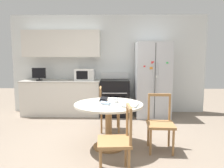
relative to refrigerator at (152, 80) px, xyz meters
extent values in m
plane|color=gray|center=(-1.12, -2.19, -0.93)|extent=(14.00, 14.00, 0.00)
cube|color=silver|center=(-1.12, 0.46, 0.37)|extent=(5.20, 0.10, 2.60)
cube|color=silver|center=(-2.33, 0.24, 0.91)|extent=(1.99, 0.34, 0.68)
cube|color=silver|center=(-2.33, 0.10, -0.50)|extent=(1.99, 0.62, 0.86)
cube|color=#B7B2A8|center=(-2.33, 0.10, -0.05)|extent=(2.02, 0.64, 0.03)
cube|color=#B2B5BA|center=(0.00, 0.00, 0.00)|extent=(0.84, 0.77, 1.86)
cube|color=#333333|center=(0.00, -0.39, 0.00)|extent=(0.01, 0.01, 1.79)
cylinder|color=silver|center=(-0.05, -0.40, 0.05)|extent=(0.02, 0.02, 0.78)
cylinder|color=silver|center=(0.05, -0.40, 0.05)|extent=(0.02, 0.02, 0.78)
cube|color=red|center=(-0.25, -0.39, 0.35)|extent=(0.05, 0.02, 0.04)
cube|color=orange|center=(-0.10, -0.39, 0.31)|extent=(0.07, 0.01, 0.05)
cube|color=white|center=(0.04, -0.39, 0.11)|extent=(0.06, 0.02, 0.05)
cube|color=#3FB259|center=(0.27, -0.39, 0.44)|extent=(0.05, 0.01, 0.04)
cube|color=red|center=(-0.07, -0.39, 0.44)|extent=(0.06, 0.01, 0.05)
cube|color=black|center=(-0.95, 0.07, -0.48)|extent=(0.73, 0.64, 0.90)
cube|color=black|center=(-0.95, -0.26, -0.57)|extent=(0.52, 0.01, 0.40)
cylinder|color=silver|center=(-0.95, -0.28, -0.30)|extent=(0.60, 0.02, 0.02)
cube|color=black|center=(-0.95, 0.07, -0.02)|extent=(0.73, 0.64, 0.02)
cube|color=white|center=(-0.95, 0.36, 0.07)|extent=(0.73, 0.06, 0.16)
cube|color=white|center=(-1.72, 0.14, 0.12)|extent=(0.49, 0.39, 0.30)
cube|color=black|center=(-1.77, -0.06, 0.12)|extent=(0.28, 0.01, 0.21)
cube|color=silver|center=(-1.55, -0.06, 0.12)|extent=(0.10, 0.01, 0.21)
cylinder|color=black|center=(-2.90, 0.08, -0.02)|extent=(0.16, 0.16, 0.02)
cylinder|color=black|center=(-2.90, 0.08, 0.01)|extent=(0.03, 0.03, 0.04)
cube|color=black|center=(-2.90, 0.08, 0.16)|extent=(0.34, 0.05, 0.26)
cylinder|color=beige|center=(-1.03, -1.99, -0.20)|extent=(1.12, 1.12, 0.03)
cylinder|color=#9E7042|center=(-1.03, -1.99, -0.56)|extent=(0.11, 0.11, 0.69)
cylinder|color=#9E7042|center=(-1.03, -1.99, -0.92)|extent=(0.52, 0.52, 0.03)
cube|color=#9E7042|center=(-0.94, -2.82, -0.50)|extent=(0.45, 0.45, 0.04)
cylinder|color=#9E7042|center=(-1.10, -3.01, -0.73)|extent=(0.04, 0.04, 0.41)
cylinder|color=#9E7042|center=(-1.12, -2.66, -0.73)|extent=(0.04, 0.04, 0.41)
cylinder|color=#9E7042|center=(-0.75, -2.98, -0.73)|extent=(0.04, 0.04, 0.41)
cylinder|color=#9E7042|center=(-0.78, -2.64, -0.73)|extent=(0.04, 0.04, 0.41)
cylinder|color=#9E7042|center=(-0.74, -2.98, -0.26)|extent=(0.04, 0.04, 0.45)
cylinder|color=#9E7042|center=(-0.76, -2.64, -0.26)|extent=(0.04, 0.04, 0.45)
cube|color=#9E7042|center=(-0.75, -2.81, -0.05)|extent=(0.06, 0.35, 0.04)
cube|color=#9E7042|center=(-1.04, -1.15, -0.50)|extent=(0.45, 0.45, 0.04)
cylinder|color=#9E7042|center=(-0.88, -0.96, -0.73)|extent=(0.04, 0.04, 0.41)
cylinder|color=#9E7042|center=(-0.86, -1.31, -0.73)|extent=(0.04, 0.04, 0.41)
cylinder|color=#9E7042|center=(-1.22, -0.99, -0.73)|extent=(0.04, 0.04, 0.41)
cylinder|color=#9E7042|center=(-1.20, -1.33, -0.73)|extent=(0.04, 0.04, 0.41)
cylinder|color=#9E7042|center=(-1.24, -0.99, -0.26)|extent=(0.04, 0.04, 0.45)
cylinder|color=#9E7042|center=(-1.22, -1.33, -0.26)|extent=(0.04, 0.04, 0.45)
cube|color=#9E7042|center=(-1.23, -1.16, -0.05)|extent=(0.06, 0.35, 0.04)
cube|color=#9E7042|center=(-0.20, -2.11, -0.50)|extent=(0.44, 0.44, 0.04)
cylinder|color=#9E7042|center=(-0.04, -2.29, -0.73)|extent=(0.04, 0.04, 0.41)
cylinder|color=#9E7042|center=(-0.38, -2.27, -0.73)|extent=(0.04, 0.04, 0.41)
cylinder|color=#9E7042|center=(-0.02, -1.94, -0.73)|extent=(0.04, 0.04, 0.41)
cylinder|color=#9E7042|center=(-0.37, -1.93, -0.73)|extent=(0.04, 0.04, 0.41)
cylinder|color=#9E7042|center=(-0.02, -1.92, -0.26)|extent=(0.04, 0.04, 0.45)
cylinder|color=#9E7042|center=(-0.37, -1.91, -0.26)|extent=(0.04, 0.04, 0.45)
cube|color=#9E7042|center=(-0.19, -1.92, -0.05)|extent=(0.35, 0.05, 0.04)
cylinder|color=silver|center=(-0.92, -1.90, -0.15)|extent=(0.09, 0.09, 0.08)
cylinder|color=red|center=(-0.92, -1.90, -0.17)|extent=(0.08, 0.08, 0.04)
cylinder|color=#A3BCDB|center=(-1.08, -2.07, -0.16)|extent=(0.18, 0.14, 0.05)
cube|color=black|center=(-1.13, -1.80, -0.17)|extent=(0.14, 0.12, 0.03)
cube|color=black|center=(-1.12, -1.77, -0.15)|extent=(0.14, 0.13, 0.06)
cube|color=white|center=(-0.69, -2.14, -0.18)|extent=(0.32, 0.36, 0.01)
cube|color=beige|center=(-0.69, -2.14, -0.17)|extent=(0.31, 0.36, 0.01)
cube|color=silver|center=(-0.69, -2.14, -0.17)|extent=(0.29, 0.35, 0.01)
camera|label=1|loc=(-0.91, -5.49, 0.58)|focal=35.00mm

